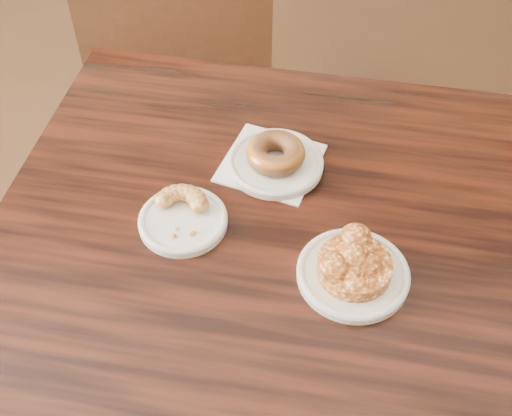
{
  "coord_description": "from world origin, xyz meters",
  "views": [
    {
      "loc": [
        0.02,
        -0.46,
        1.54
      ],
      "look_at": [
        0.02,
        0.19,
        0.8
      ],
      "focal_mm": 45.0,
      "sensor_mm": 36.0,
      "label": 1
    }
  ],
  "objects_px": {
    "cafe_table": "(259,351)",
    "apple_fritter": "(355,265)",
    "chair_far": "(187,57)",
    "cruller_fragment": "(182,213)",
    "glazed_donut": "(276,153)"
  },
  "relations": [
    {
      "from": "glazed_donut",
      "to": "cruller_fragment",
      "type": "relative_size",
      "value": 0.98
    },
    {
      "from": "cruller_fragment",
      "to": "cafe_table",
      "type": "bearing_deg",
      "value": -9.42
    },
    {
      "from": "cafe_table",
      "to": "glazed_donut",
      "type": "relative_size",
      "value": 8.57
    },
    {
      "from": "cafe_table",
      "to": "glazed_donut",
      "type": "distance_m",
      "value": 0.44
    },
    {
      "from": "glazed_donut",
      "to": "apple_fritter",
      "type": "xyz_separation_m",
      "value": [
        0.11,
        -0.23,
        -0.0
      ]
    },
    {
      "from": "cafe_table",
      "to": "chair_far",
      "type": "xyz_separation_m",
      "value": [
        -0.22,
        0.9,
        0.08
      ]
    },
    {
      "from": "glazed_donut",
      "to": "chair_far",
      "type": "bearing_deg",
      "value": 107.93
    },
    {
      "from": "chair_far",
      "to": "cruller_fragment",
      "type": "bearing_deg",
      "value": 94.26
    },
    {
      "from": "chair_far",
      "to": "apple_fritter",
      "type": "bearing_deg",
      "value": 108.22
    },
    {
      "from": "glazed_donut",
      "to": "cruller_fragment",
      "type": "height_order",
      "value": "glazed_donut"
    },
    {
      "from": "chair_far",
      "to": "apple_fritter",
      "type": "relative_size",
      "value": 5.88
    },
    {
      "from": "cafe_table",
      "to": "apple_fritter",
      "type": "relative_size",
      "value": 5.68
    },
    {
      "from": "cafe_table",
      "to": "chair_far",
      "type": "height_order",
      "value": "chair_far"
    },
    {
      "from": "cafe_table",
      "to": "glazed_donut",
      "type": "bearing_deg",
      "value": 89.8
    },
    {
      "from": "cafe_table",
      "to": "apple_fritter",
      "type": "xyz_separation_m",
      "value": [
        0.14,
        -0.08,
        0.41
      ]
    }
  ]
}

